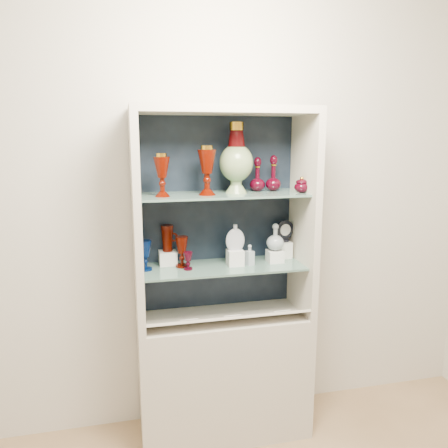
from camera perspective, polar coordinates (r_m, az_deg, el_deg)
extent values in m
cube|color=beige|center=(2.64, -1.08, 3.04)|extent=(3.50, 0.02, 2.80)
cube|color=beige|center=(2.78, 0.00, -19.01)|extent=(1.00, 0.40, 0.75)
cube|color=black|center=(2.63, -0.94, 1.33)|extent=(0.98, 0.02, 1.15)
cube|color=beige|center=(2.38, -11.30, 0.07)|extent=(0.04, 0.40, 1.15)
cube|color=beige|center=(2.59, 10.38, 1.01)|extent=(0.04, 0.40, 1.15)
cube|color=beige|center=(2.41, 0.00, 14.63)|extent=(1.00, 0.40, 0.04)
cube|color=slate|center=(2.53, -0.10, -5.60)|extent=(0.92, 0.34, 0.01)
cube|color=slate|center=(2.44, -0.11, 3.86)|extent=(0.92, 0.34, 0.01)
cube|color=beige|center=(2.50, 0.58, -12.24)|extent=(0.92, 0.17, 0.09)
cube|color=white|center=(2.58, 7.38, -11.21)|extent=(0.10, 0.06, 0.03)
cube|color=white|center=(2.50, 0.94, -11.89)|extent=(0.10, 0.06, 0.03)
cube|color=white|center=(2.46, -4.68, -12.36)|extent=(0.10, 0.06, 0.03)
cube|color=silver|center=(2.57, -7.35, -4.40)|extent=(0.10, 0.10, 0.08)
cube|color=silver|center=(2.53, 1.46, -4.40)|extent=(0.09, 0.09, 0.09)
cube|color=silver|center=(2.62, 6.65, -4.19)|extent=(0.09, 0.09, 0.07)
cube|color=silver|center=(2.71, 7.88, -3.34)|extent=(0.08, 0.08, 0.10)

